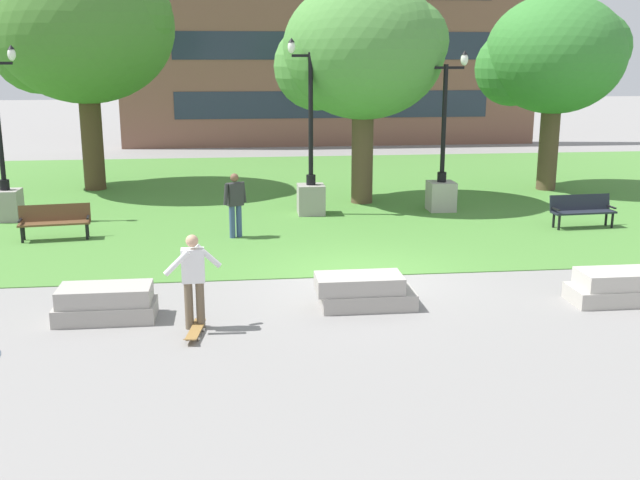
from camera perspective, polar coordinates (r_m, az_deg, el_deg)
The scene contains 17 objects.
ground_plane at distance 16.43m, azimuth 3.15°, elevation -2.79°, with size 140.00×140.00×0.00m, color gray.
grass_lawn at distance 26.08m, azimuth -0.56°, elevation 3.50°, with size 40.00×20.00×0.02m, color #4C8438.
concrete_block_center at distance 14.25m, azimuth -16.01°, elevation -4.68°, with size 1.80×0.90×0.64m.
concrete_block_left at distance 14.40m, azimuth 3.34°, elevation -3.95°, with size 1.89×0.90×0.64m.
concrete_block_right at distance 15.77m, azimuth 21.78°, elevation -3.36°, with size 1.82×0.90×0.64m.
person_skateboarder at distance 13.26m, azimuth -9.62°, elevation -2.71°, with size 0.99×0.52×1.71m.
skateboard at distance 13.18m, azimuth -9.50°, elevation -6.86°, with size 0.34×1.04×0.14m.
park_bench_near_left at distance 22.19m, azimuth 19.33°, elevation 2.26°, with size 1.83×0.64×0.90m.
park_bench_near_right at distance 20.75m, azimuth -19.56°, elevation 1.47°, with size 1.85×0.74×0.90m.
lamp_post_center at distance 23.43m, azimuth 9.26°, elevation 4.61°, with size 1.32×0.80×4.84m.
lamp_post_right at distance 22.59m, azimuth -0.70°, elevation 4.60°, with size 1.32×0.80×5.18m.
lamp_post_left at distance 23.55m, azimuth -22.90°, elevation 3.80°, with size 1.32×0.80×4.98m.
tree_near_right at distance 27.82m, azimuth 17.35°, elevation 13.20°, with size 5.04×4.80×6.77m.
tree_far_right at distance 27.90m, azimuth -17.68°, elevation 15.07°, with size 6.47×6.16×8.27m.
tree_near_left at distance 24.19m, azimuth 3.18°, elevation 14.08°, with size 5.35×5.09×7.03m.
person_bystander_near_lawn at distance 19.77m, azimuth -6.49°, elevation 2.92°, with size 0.65×0.45×1.71m.
building_facade_distant at distance 40.42m, azimuth 0.98°, elevation 16.94°, with size 22.07×1.03×13.75m.
Camera 1 is at (-2.72, -15.51, 4.71)m, focal length 42.00 mm.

